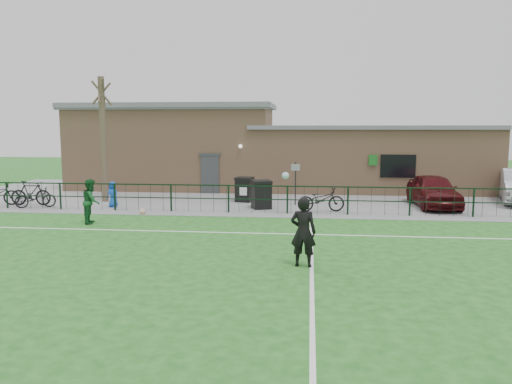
# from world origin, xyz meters

# --- Properties ---
(ground) EXTENTS (90.00, 90.00, 0.00)m
(ground) POSITION_xyz_m (0.00, 0.00, 0.00)
(ground) COLOR #1A591A
(ground) RESTS_ON ground
(paving_strip) EXTENTS (34.00, 13.00, 0.02)m
(paving_strip) POSITION_xyz_m (0.00, 13.50, 0.01)
(paving_strip) COLOR slate
(paving_strip) RESTS_ON ground
(pitch_line_touch) EXTENTS (28.00, 0.10, 0.01)m
(pitch_line_touch) POSITION_xyz_m (0.00, 7.80, 0.00)
(pitch_line_touch) COLOR white
(pitch_line_touch) RESTS_ON ground
(pitch_line_mid) EXTENTS (28.00, 0.10, 0.01)m
(pitch_line_mid) POSITION_xyz_m (0.00, 4.00, 0.00)
(pitch_line_mid) COLOR white
(pitch_line_mid) RESTS_ON ground
(pitch_line_perp) EXTENTS (0.10, 16.00, 0.01)m
(pitch_line_perp) POSITION_xyz_m (2.00, 0.00, 0.00)
(pitch_line_perp) COLOR white
(pitch_line_perp) RESTS_ON ground
(perimeter_fence) EXTENTS (28.00, 0.10, 1.20)m
(perimeter_fence) POSITION_xyz_m (0.00, 8.00, 0.60)
(perimeter_fence) COLOR black
(perimeter_fence) RESTS_ON ground
(bare_tree) EXTENTS (0.30, 0.30, 6.00)m
(bare_tree) POSITION_xyz_m (-8.00, 10.50, 3.00)
(bare_tree) COLOR #4C3D2E
(bare_tree) RESTS_ON ground
(wheelie_bin_left) EXTENTS (0.86, 0.94, 1.10)m
(wheelie_bin_left) POSITION_xyz_m (-1.24, 11.16, 0.57)
(wheelie_bin_left) COLOR black
(wheelie_bin_left) RESTS_ON paving_strip
(wheelie_bin_right) EXTENTS (1.01, 1.08, 1.17)m
(wheelie_bin_right) POSITION_xyz_m (-0.22, 9.21, 0.60)
(wheelie_bin_right) COLOR black
(wheelie_bin_right) RESTS_ON paving_strip
(sign_post) EXTENTS (0.08, 0.08, 2.00)m
(sign_post) POSITION_xyz_m (1.26, 10.32, 1.02)
(sign_post) COLOR black
(sign_post) RESTS_ON paving_strip
(car_maroon) EXTENTS (1.90, 4.39, 1.48)m
(car_maroon) POSITION_xyz_m (7.51, 10.48, 0.76)
(car_maroon) COLOR #460C10
(car_maroon) RESTS_ON paving_strip
(bicycle_b) EXTENTS (1.92, 0.64, 1.13)m
(bicycle_b) POSITION_xyz_m (-10.90, 8.89, 0.59)
(bicycle_b) COLOR black
(bicycle_b) RESTS_ON paving_strip
(bicycle_c) EXTENTS (1.82, 1.24, 0.91)m
(bicycle_c) POSITION_xyz_m (-10.35, 8.31, 0.47)
(bicycle_c) COLOR black
(bicycle_c) RESTS_ON paving_strip
(bicycle_e) EXTENTS (2.10, 1.02, 1.06)m
(bicycle_e) POSITION_xyz_m (2.41, 8.60, 0.55)
(bicycle_e) COLOR black
(bicycle_e) RESTS_ON paving_strip
(spectator_child) EXTENTS (0.65, 0.52, 1.16)m
(spectator_child) POSITION_xyz_m (-6.95, 8.86, 0.60)
(spectator_child) COLOR blue
(spectator_child) RESTS_ON paving_strip
(goalkeeper_kick) EXTENTS (1.07, 2.91, 2.25)m
(goalkeeper_kick) POSITION_xyz_m (1.76, 0.11, 0.94)
(goalkeeper_kick) COLOR black
(goalkeeper_kick) RESTS_ON ground
(outfield_player) EXTENTS (0.82, 0.95, 1.68)m
(outfield_player) POSITION_xyz_m (-6.29, 5.17, 0.84)
(outfield_player) COLOR #175226
(outfield_player) RESTS_ON ground
(ball_ground) EXTENTS (0.24, 0.24, 0.24)m
(ball_ground) POSITION_xyz_m (-5.01, 7.21, 0.12)
(ball_ground) COLOR white
(ball_ground) RESTS_ON ground
(clubhouse) EXTENTS (24.25, 5.40, 4.96)m
(clubhouse) POSITION_xyz_m (-0.88, 16.50, 2.22)
(clubhouse) COLOR tan
(clubhouse) RESTS_ON ground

